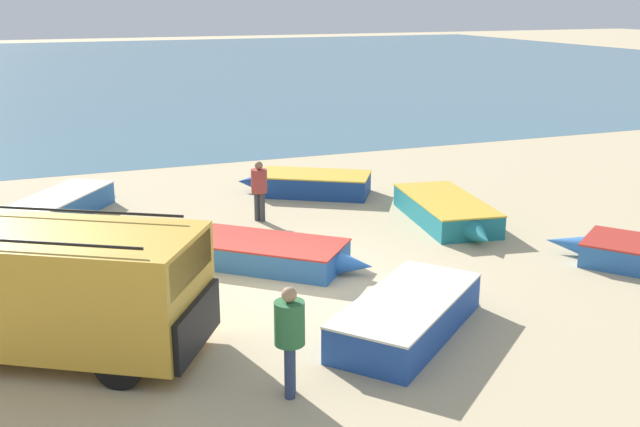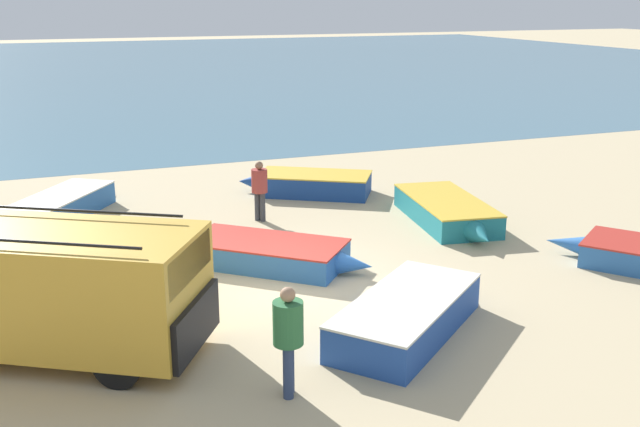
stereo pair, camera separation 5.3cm
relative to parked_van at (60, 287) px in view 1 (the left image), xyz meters
The scene contains 10 objects.
ground_plane 5.07m from the parked_van, 17.62° to the left, with size 200.00×200.00×0.00m, color tan.
sea_water 53.71m from the parked_van, 84.97° to the left, with size 120.00×80.00×0.01m, color #477084.
parked_van is the anchor object (origin of this frame).
fishing_rowboat_0 6.00m from the parked_van, 13.02° to the right, with size 4.03×3.58×0.68m.
fishing_rowboat_1 8.31m from the parked_van, 88.31° to the left, with size 3.78×4.91×0.63m.
fishing_rowboat_2 10.71m from the parked_van, 23.12° to the left, with size 2.23×4.65×0.62m.
fishing_rowboat_3 5.35m from the parked_van, 31.58° to the left, with size 3.84×3.55×0.55m.
fishing_rowboat_5 11.22m from the parked_van, 47.94° to the left, with size 3.99×3.11×0.64m.
fisherman_0 8.11m from the parked_van, 49.42° to the left, with size 0.42×0.42×1.61m.
fisherman_1 4.07m from the parked_van, 41.61° to the right, with size 0.45×0.45×1.73m.
Camera 1 is at (-4.90, -13.67, 5.73)m, focal length 42.00 mm.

